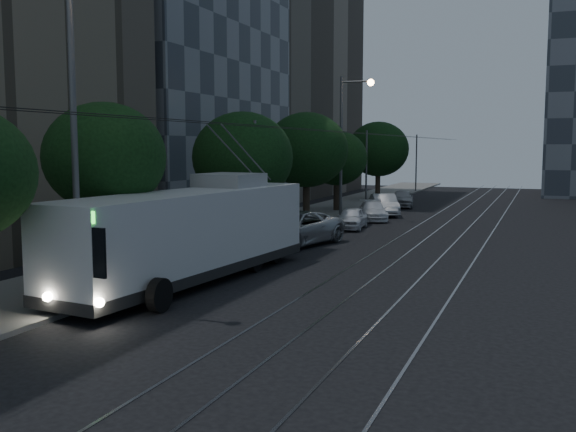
# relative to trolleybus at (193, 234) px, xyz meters

# --- Properties ---
(ground) EXTENTS (120.00, 120.00, 0.00)m
(ground) POSITION_rel_trolleybus_xyz_m (4.10, -2.17, -1.72)
(ground) COLOR black
(ground) RESTS_ON ground
(sidewalk) EXTENTS (5.00, 90.00, 0.15)m
(sidewalk) POSITION_rel_trolleybus_xyz_m (-3.40, 17.83, -1.65)
(sidewalk) COLOR gray
(sidewalk) RESTS_ON ground
(tram_rails) EXTENTS (4.52, 90.00, 0.02)m
(tram_rails) POSITION_rel_trolleybus_xyz_m (6.60, 17.83, -1.71)
(tram_rails) COLOR gray
(tram_rails) RESTS_ON ground
(overhead_wires) EXTENTS (2.23, 90.00, 6.00)m
(overhead_wires) POSITION_rel_trolleybus_xyz_m (-0.87, 17.83, 1.75)
(overhead_wires) COLOR black
(overhead_wires) RESTS_ON ground
(building_glass_mid) EXTENTS (14.40, 18.40, 26.80)m
(building_glass_mid) POSITION_rel_trolleybus_xyz_m (-14.90, 19.83, 11.70)
(building_glass_mid) COLOR #3E454E
(building_glass_mid) RESTS_ON ground
(building_tan_far) EXTENTS (14.40, 22.40, 34.80)m
(building_tan_far) POSITION_rel_trolleybus_xyz_m (-14.90, 39.83, 15.70)
(building_tan_far) COLOR gray
(building_tan_far) RESTS_ON ground
(trolleybus) EXTENTS (3.70, 12.57, 5.63)m
(trolleybus) POSITION_rel_trolleybus_xyz_m (0.00, 0.00, 0.00)
(trolleybus) COLOR silver
(trolleybus) RESTS_ON ground
(pickup_silver) EXTENTS (4.07, 6.47, 1.66)m
(pickup_silver) POSITION_rel_trolleybus_xyz_m (0.21, 9.06, -0.89)
(pickup_silver) COLOR #B7BBC0
(pickup_silver) RESTS_ON ground
(car_white_a) EXTENTS (1.85, 3.82, 1.26)m
(car_white_a) POSITION_rel_trolleybus_xyz_m (1.04, 16.30, -1.09)
(car_white_a) COLOR white
(car_white_a) RESTS_ON ground
(car_white_b) EXTENTS (3.03, 4.57, 1.23)m
(car_white_b) POSITION_rel_trolleybus_xyz_m (1.08, 21.04, -1.11)
(car_white_b) COLOR white
(car_white_b) RESTS_ON ground
(car_white_c) EXTENTS (3.17, 4.75, 1.48)m
(car_white_c) POSITION_rel_trolleybus_xyz_m (1.06, 24.22, -0.98)
(car_white_c) COLOR silver
(car_white_c) RESTS_ON ground
(car_white_d) EXTENTS (2.37, 4.32, 1.39)m
(car_white_d) POSITION_rel_trolleybus_xyz_m (1.00, 30.71, -1.02)
(car_white_d) COLOR #AFAFB3
(car_white_d) RESTS_ON ground
(tree_1) EXTENTS (4.22, 4.22, 6.32)m
(tree_1) POSITION_rel_trolleybus_xyz_m (-2.78, -1.16, 2.67)
(tree_1) COLOR black
(tree_1) RESTS_ON ground
(tree_2) EXTENTS (4.97, 4.97, 6.49)m
(tree_2) POSITION_rel_trolleybus_xyz_m (-2.40, 9.00, 2.52)
(tree_2) COLOR black
(tree_2) RESTS_ON ground
(tree_3) EXTENTS (5.17, 5.17, 6.90)m
(tree_3) POSITION_rel_trolleybus_xyz_m (-2.40, 18.01, 2.84)
(tree_3) COLOR black
(tree_3) RESTS_ON ground
(tree_4) EXTENTS (4.43, 4.43, 5.94)m
(tree_4) POSITION_rel_trolleybus_xyz_m (-2.72, 25.20, 2.21)
(tree_4) COLOR black
(tree_4) RESTS_ON ground
(tree_5) EXTENTS (5.37, 5.37, 6.96)m
(tree_5) POSITION_rel_trolleybus_xyz_m (-2.40, 36.28, 2.81)
(tree_5) COLOR black
(tree_5) RESTS_ON ground
(streetlamp_near) EXTENTS (2.49, 0.44, 10.32)m
(streetlamp_near) POSITION_rel_trolleybus_xyz_m (-1.28, -3.96, 4.47)
(streetlamp_near) COLOR #5D5D60
(streetlamp_near) RESTS_ON ground
(streetlamp_far) EXTENTS (2.28, 0.44, 9.35)m
(streetlamp_far) POSITION_rel_trolleybus_xyz_m (-0.83, 21.46, 3.95)
(streetlamp_far) COLOR #5D5D60
(streetlamp_far) RESTS_ON ground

